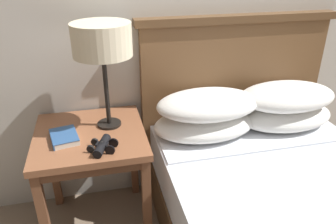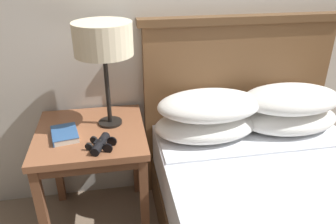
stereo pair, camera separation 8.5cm
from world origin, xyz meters
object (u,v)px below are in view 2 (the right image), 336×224
Objects in this scene: book_on_nightstand at (64,134)px; binoculars_pair at (101,144)px; nightstand at (92,144)px; table_lamp at (103,41)px.

book_on_nightstand is 1.23× the size of binoculars_pair.
book_on_nightstand is 0.23m from binoculars_pair.
binoculars_pair reaches higher than book_on_nightstand.
binoculars_pair is (0.06, -0.18, 0.11)m from nightstand.
nightstand is at bearing -149.06° from table_lamp.
book_on_nightstand is (-0.13, -0.04, 0.10)m from nightstand.
nightstand is 0.22m from binoculars_pair.
binoculars_pair is at bearing -101.35° from table_lamp.
table_lamp is at bearing 78.65° from binoculars_pair.
binoculars_pair is at bearing -71.90° from nightstand.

